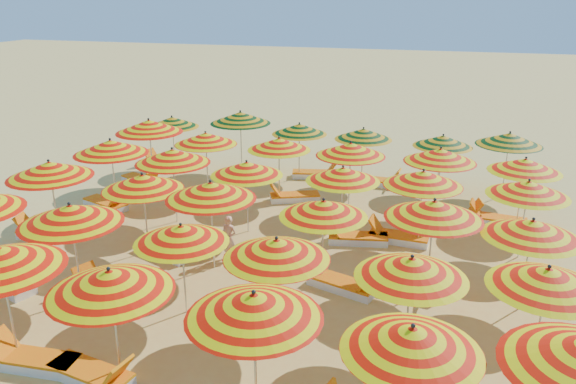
# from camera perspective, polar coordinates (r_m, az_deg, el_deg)

# --- Properties ---
(ground) EXTENTS (120.00, 120.00, 0.00)m
(ground) POSITION_cam_1_polar(r_m,az_deg,el_deg) (15.93, -0.52, -6.01)
(ground) COLOR #D9BD60
(ground) RESTS_ON ground
(umbrella_1) EXTENTS (3.15, 3.15, 2.52)m
(umbrella_1) POSITION_cam_1_polar(r_m,az_deg,el_deg) (11.83, -27.25, -6.02)
(umbrella_1) COLOR silver
(umbrella_1) RESTS_ON ground
(umbrella_2) EXTENTS (2.42, 2.42, 2.40)m
(umbrella_2) POSITION_cam_1_polar(r_m,az_deg,el_deg) (10.45, -17.64, -8.65)
(umbrella_2) COLOR silver
(umbrella_2) RESTS_ON ground
(umbrella_3) EXTENTS (3.01, 3.01, 2.42)m
(umbrella_3) POSITION_cam_1_polar(r_m,az_deg,el_deg) (9.24, -3.48, -11.47)
(umbrella_3) COLOR silver
(umbrella_3) RESTS_ON ground
(umbrella_4) EXTENTS (2.19, 2.19, 2.30)m
(umbrella_4) POSITION_cam_1_polar(r_m,az_deg,el_deg) (8.83, 12.47, -14.42)
(umbrella_4) COLOR silver
(umbrella_4) RESTS_ON ground
(umbrella_7) EXTENTS (2.66, 2.66, 2.47)m
(umbrella_7) POSITION_cam_1_polar(r_m,az_deg,el_deg) (13.56, -21.23, -2.13)
(umbrella_7) COLOR silver
(umbrella_7) RESTS_ON ground
(umbrella_8) EXTENTS (2.55, 2.55, 2.21)m
(umbrella_8) POSITION_cam_1_polar(r_m,az_deg,el_deg) (12.42, -10.80, -4.22)
(umbrella_8) COLOR silver
(umbrella_8) RESTS_ON ground
(umbrella_9) EXTENTS (2.85, 2.85, 2.32)m
(umbrella_9) POSITION_cam_1_polar(r_m,az_deg,el_deg) (11.30, -1.17, -5.81)
(umbrella_9) COLOR silver
(umbrella_9) RESTS_ON ground
(umbrella_10) EXTENTS (2.80, 2.80, 2.29)m
(umbrella_10) POSITION_cam_1_polar(r_m,az_deg,el_deg) (10.89, 12.43, -7.52)
(umbrella_10) COLOR silver
(umbrella_10) RESTS_ON ground
(umbrella_11) EXTENTS (2.71, 2.71, 2.28)m
(umbrella_11) POSITION_cam_1_polar(r_m,az_deg,el_deg) (11.31, 24.86, -7.96)
(umbrella_11) COLOR silver
(umbrella_11) RESTS_ON ground
(umbrella_12) EXTENTS (2.47, 2.47, 2.51)m
(umbrella_12) POSITION_cam_1_polar(r_m,az_deg,el_deg) (17.08, -23.06, 2.11)
(umbrella_12) COLOR silver
(umbrella_12) RESTS_ON ground
(umbrella_13) EXTENTS (2.43, 2.43, 2.35)m
(umbrella_13) POSITION_cam_1_polar(r_m,az_deg,el_deg) (15.60, -14.56, 0.95)
(umbrella_13) COLOR silver
(umbrella_13) RESTS_ON ground
(umbrella_14) EXTENTS (2.64, 2.64, 2.46)m
(umbrella_14) POSITION_cam_1_polar(r_m,az_deg,el_deg) (14.31, -7.87, 0.13)
(umbrella_14) COLOR silver
(umbrella_14) RESTS_ON ground
(umbrella_15) EXTENTS (2.56, 2.56, 2.28)m
(umbrella_15) POSITION_cam_1_polar(r_m,az_deg,el_deg) (13.46, 3.62, -1.69)
(umbrella_15) COLOR silver
(umbrella_15) RESTS_ON ground
(umbrella_16) EXTENTS (2.93, 2.93, 2.43)m
(umbrella_16) POSITION_cam_1_polar(r_m,az_deg,el_deg) (13.44, 14.61, -1.75)
(umbrella_16) COLOR silver
(umbrella_16) RESTS_ON ground
(umbrella_17) EXTENTS (2.55, 2.55, 2.28)m
(umbrella_17) POSITION_cam_1_polar(r_m,az_deg,el_deg) (13.44, 23.56, -3.45)
(umbrella_17) COLOR silver
(umbrella_17) RESTS_ON ground
(umbrella_18) EXTENTS (2.96, 2.96, 2.51)m
(umbrella_18) POSITION_cam_1_polar(r_m,az_deg,el_deg) (18.91, -17.58, 4.38)
(umbrella_18) COLOR silver
(umbrella_18) RESTS_ON ground
(umbrella_19) EXTENTS (2.34, 2.34, 2.45)m
(umbrella_19) POSITION_cam_1_polar(r_m,az_deg,el_deg) (17.55, -11.66, 3.57)
(umbrella_19) COLOR silver
(umbrella_19) RESTS_ON ground
(umbrella_20) EXTENTS (2.40, 2.40, 2.27)m
(umbrella_20) POSITION_cam_1_polar(r_m,az_deg,el_deg) (16.54, -4.23, 2.38)
(umbrella_20) COLOR silver
(umbrella_20) RESTS_ON ground
(umbrella_21) EXTENTS (2.76, 2.76, 2.26)m
(umbrella_21) POSITION_cam_1_polar(r_m,az_deg,el_deg) (16.09, 5.59, 1.81)
(umbrella_21) COLOR silver
(umbrella_21) RESTS_ON ground
(umbrella_22) EXTENTS (2.49, 2.49, 2.34)m
(umbrella_22) POSITION_cam_1_polar(r_m,az_deg,el_deg) (15.91, 13.57, 1.36)
(umbrella_22) COLOR silver
(umbrella_22) RESTS_ON ground
(umbrella_23) EXTENTS (2.39, 2.39, 2.28)m
(umbrella_23) POSITION_cam_1_polar(r_m,az_deg,el_deg) (16.11, 23.23, 0.33)
(umbrella_23) COLOR silver
(umbrella_23) RESTS_ON ground
(umbrella_24) EXTENTS (2.77, 2.77, 2.59)m
(umbrella_24) POSITION_cam_1_polar(r_m,az_deg,el_deg) (21.20, -13.94, 6.50)
(umbrella_24) COLOR silver
(umbrella_24) RESTS_ON ground
(umbrella_25) EXTENTS (2.39, 2.39, 2.33)m
(umbrella_25) POSITION_cam_1_polar(r_m,az_deg,el_deg) (19.95, -8.36, 5.39)
(umbrella_25) COLOR silver
(umbrella_25) RESTS_ON ground
(umbrella_26) EXTENTS (2.44, 2.44, 2.30)m
(umbrella_26) POSITION_cam_1_polar(r_m,az_deg,el_deg) (19.14, -0.92, 4.89)
(umbrella_26) COLOR silver
(umbrella_26) RESTS_ON ground
(umbrella_27) EXTENTS (2.64, 2.64, 2.40)m
(umbrella_27) POSITION_cam_1_polar(r_m,az_deg,el_deg) (18.24, 6.38, 4.32)
(umbrella_27) COLOR silver
(umbrella_27) RESTS_ON ground
(umbrella_28) EXTENTS (2.81, 2.81, 2.39)m
(umbrella_28) POSITION_cam_1_polar(r_m,az_deg,el_deg) (18.12, 15.20, 3.61)
(umbrella_28) COLOR silver
(umbrella_28) RESTS_ON ground
(umbrella_29) EXTENTS (2.62, 2.62, 2.29)m
(umbrella_29) POSITION_cam_1_polar(r_m,az_deg,el_deg) (18.22, 22.95, 2.52)
(umbrella_29) COLOR silver
(umbrella_29) RESTS_ON ground
(umbrella_30) EXTENTS (2.51, 2.51, 2.25)m
(umbrella_30) POSITION_cam_1_polar(r_m,az_deg,el_deg) (23.12, -11.69, 6.98)
(umbrella_30) COLOR silver
(umbrella_30) RESTS_ON ground
(umbrella_31) EXTENTS (2.79, 2.79, 2.53)m
(umbrella_31) POSITION_cam_1_polar(r_m,az_deg,el_deg) (22.36, -4.86, 7.53)
(umbrella_31) COLOR silver
(umbrella_31) RESTS_ON ground
(umbrella_32) EXTENTS (2.16, 2.16, 2.24)m
(umbrella_32) POSITION_cam_1_polar(r_m,az_deg,el_deg) (21.52, 1.17, 6.41)
(umbrella_32) COLOR silver
(umbrella_32) RESTS_ON ground
(umbrella_33) EXTENTS (2.66, 2.66, 2.25)m
(umbrella_33) POSITION_cam_1_polar(r_m,az_deg,el_deg) (20.89, 7.67, 5.86)
(umbrella_33) COLOR silver
(umbrella_33) RESTS_ON ground
(umbrella_34) EXTENTS (2.30, 2.30, 2.21)m
(umbrella_34) POSITION_cam_1_polar(r_m,az_deg,el_deg) (20.57, 15.45, 5.01)
(umbrella_34) COLOR silver
(umbrella_34) RESTS_ON ground
(umbrella_35) EXTENTS (3.00, 3.00, 2.39)m
(umbrella_35) POSITION_cam_1_polar(r_m,az_deg,el_deg) (20.91, 21.57, 5.01)
(umbrella_35) COLOR silver
(umbrella_35) RESTS_ON ground
(lounger_0) EXTENTS (1.77, 0.71, 0.69)m
(lounger_0) POSITION_cam_1_polar(r_m,az_deg,el_deg) (12.40, -24.42, -15.31)
(lounger_0) COLOR white
(lounger_0) RESTS_ON ground
(lounger_1) EXTENTS (1.81, 0.87, 0.69)m
(lounger_1) POSITION_cam_1_polar(r_m,az_deg,el_deg) (11.62, -19.24, -17.11)
(lounger_1) COLOR white
(lounger_1) RESTS_ON ground
(lounger_4) EXTENTS (1.83, 1.12, 0.69)m
(lounger_4) POSITION_cam_1_polar(r_m,az_deg,el_deg) (15.56, -26.54, -8.30)
(lounger_4) COLOR white
(lounger_4) RESTS_ON ground
(lounger_5) EXTENTS (1.82, 1.21, 0.69)m
(lounger_5) POSITION_cam_1_polar(r_m,az_deg,el_deg) (14.20, -18.27, -9.82)
(lounger_5) COLOR white
(lounger_5) RESTS_ON ground
(lounger_6) EXTENTS (1.81, 0.92, 0.69)m
(lounger_6) POSITION_cam_1_polar(r_m,az_deg,el_deg) (18.24, -23.36, -3.77)
(lounger_6) COLOR white
(lounger_6) RESTS_ON ground
(lounger_7) EXTENTS (1.83, 1.15, 0.69)m
(lounger_7) POSITION_cam_1_polar(r_m,az_deg,el_deg) (15.97, -12.24, -5.82)
(lounger_7) COLOR white
(lounger_7) RESTS_ON ground
(lounger_8) EXTENTS (1.83, 1.07, 0.69)m
(lounger_8) POSITION_cam_1_polar(r_m,az_deg,el_deg) (13.97, 5.69, -9.34)
(lounger_8) COLOR white
(lounger_8) RESTS_ON ground
(lounger_9) EXTENTS (1.80, 0.81, 0.69)m
(lounger_9) POSITION_cam_1_polar(r_m,az_deg,el_deg) (14.08, 11.81, -9.43)
(lounger_9) COLOR white
(lounger_9) RESTS_ON ground
(lounger_10) EXTENTS (1.83, 1.13, 0.69)m
(lounger_10) POSITION_cam_1_polar(r_m,az_deg,el_deg) (19.90, -17.97, -1.16)
(lounger_10) COLOR white
(lounger_10) RESTS_ON ground
(lounger_11) EXTENTS (1.81, 0.90, 0.69)m
(lounger_11) POSITION_cam_1_polar(r_m,az_deg,el_deg) (16.49, 6.96, -4.65)
(lounger_11) COLOR white
(lounger_11) RESTS_ON ground
(lounger_12) EXTENTS (1.77, 0.70, 0.69)m
(lounger_12) POSITION_cam_1_polar(r_m,az_deg,el_deg) (16.73, 11.03, -4.52)
(lounger_12) COLOR white
(lounger_12) RESTS_ON ground
(lounger_13) EXTENTS (1.82, 1.24, 0.69)m
(lounger_13) POSITION_cam_1_polar(r_m,az_deg,el_deg) (21.99, -14.67, 1.13)
(lounger_13) COLOR white
(lounger_13) RESTS_ON ground
(lounger_14) EXTENTS (1.82, 1.23, 0.69)m
(lounger_14) POSITION_cam_1_polar(r_m,az_deg,el_deg) (19.61, 0.56, -0.47)
(lounger_14) COLOR white
(lounger_14) RESTS_ON ground
(lounger_15) EXTENTS (1.82, 0.94, 0.69)m
(lounger_15) POSITION_cam_1_polar(r_m,az_deg,el_deg) (18.73, 16.50, -2.31)
(lounger_15) COLOR white
(lounger_15) RESTS_ON ground
(lounger_16) EXTENTS (1.79, 0.78, 0.69)m
(lounger_16) POSITION_cam_1_polar(r_m,az_deg,el_deg) (18.82, 20.38, -2.66)
(lounger_16) COLOR white
(lounger_16) RESTS_ON ground
(lounger_17) EXTENTS (1.82, 0.96, 0.69)m
(lounger_17) POSITION_cam_1_polar(r_m,az_deg,el_deg) (23.94, -12.55, 2.81)
(lounger_17) COLOR white
(lounger_17) RESTS_ON ground
(lounger_18) EXTENTS (1.82, 0.95, 0.69)m
(lounger_18) POSITION_cam_1_polar(r_m,az_deg,el_deg) (22.10, 2.80, 1.86)
(lounger_18) COLOR white
(lounger_18) RESTS_ON ground
(lounger_19) EXTENTS (1.76, 0.66, 0.69)m
(lounger_19) POSITION_cam_1_polar(r_m,az_deg,el_deg) (21.45, 9.08, 1.07)
(lounger_19) COLOR white
(lounger_19) RESTS_ON ground
(beachgoer_a) EXTENTS (0.51, 0.38, 1.26)m
(beachgoer_a) POSITION_cam_1_polar(r_m,az_deg,el_deg) (15.26, -6.04, -4.72)
(beachgoer_a) COLOR #DEA07C
(beachgoer_a) RESTS_ON ground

